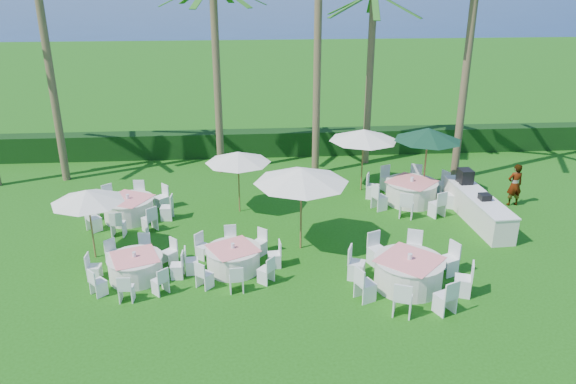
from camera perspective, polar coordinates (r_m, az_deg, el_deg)
name	(u,v)px	position (r m, az deg, el deg)	size (l,w,h in m)	color
ground	(257,280)	(16.74, -3.14, -8.97)	(120.00, 120.00, 0.00)	#1A500D
hedge	(251,143)	(27.56, -3.82, 4.97)	(34.00, 1.00, 1.20)	black
ocean	(244,15)	(116.70, -4.51, 17.51)	(260.00, 260.00, 0.00)	#082751
banquet_table_a	(136,267)	(17.24, -15.22, -7.36)	(2.82, 2.82, 0.87)	silver
banquet_table_b	(233,258)	(17.17, -5.57, -6.72)	(2.91, 2.91, 0.89)	silver
banquet_table_c	(409,272)	(16.58, 12.15, -7.95)	(3.41, 3.41, 1.05)	silver
banquet_table_d	(129,208)	(21.23, -15.85, -1.60)	(3.21, 3.21, 0.97)	silver
banquet_table_f	(411,191)	(22.39, 12.40, 0.07)	(3.40, 3.40, 1.05)	silver
umbrella_a	(87,196)	(18.13, -19.74, -0.40)	(2.22, 2.22, 2.30)	brown
umbrella_b	(301,175)	(17.51, 1.36, 1.69)	(3.02, 3.02, 2.78)	brown
umbrella_c	(238,157)	(20.54, -5.11, 3.55)	(2.41, 2.41, 2.36)	brown
umbrella_d	(364,135)	(22.72, 7.69, 5.77)	(2.78, 2.78, 2.58)	brown
umbrella_green	(428,134)	(22.42, 14.05, 5.72)	(2.64, 2.64, 2.84)	brown
buffet_table	(477,207)	(21.41, 18.65, -1.41)	(1.12, 4.33, 1.53)	silver
staff_person	(515,185)	(23.17, 22.04, 0.68)	(0.61, 0.40, 1.67)	gray
palm_a	(48,58)	(25.05, -23.21, 12.40)	(4.19, 4.39, 9.48)	brown
palm_b	(217,71)	(24.44, -7.26, 12.10)	(4.36, 4.26, 8.13)	brown
palm_c	(318,30)	(23.85, 3.05, 16.12)	(4.18, 4.39, 11.46)	brown
palm_d	(370,72)	(25.84, 8.32, 11.97)	(4.19, 4.39, 7.62)	brown
palm_e	(466,69)	(24.35, 17.66, 11.86)	(4.17, 4.40, 8.63)	brown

